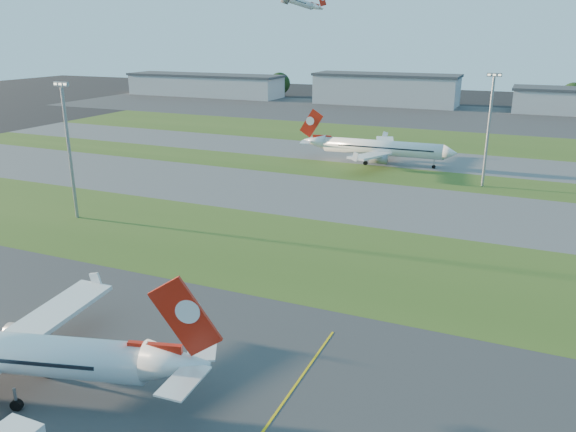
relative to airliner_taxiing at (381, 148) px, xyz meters
The scene contains 15 objects.
grass_strip_a 70.78m from the airliner_taxiing, 79.46° to the right, with size 300.00×34.00×0.01m, color #37531B.
taxiway_a 38.93m from the airliner_taxiing, 70.48° to the right, with size 300.00×32.00×0.01m, color #515154.
grass_strip_b 17.82m from the airliner_taxiing, 41.56° to the right, with size 300.00×18.00×0.01m, color #37531B.
taxiway_b 17.25m from the airliner_taxiing, 39.22° to the left, with size 300.00×26.00×0.01m, color #515154.
grass_strip_c 45.64m from the airliner_taxiing, 73.47° to the left, with size 300.00×40.00×0.01m, color #37531B.
apron_far 104.44m from the airliner_taxiing, 82.89° to the left, with size 400.00×80.00×0.01m, color #333335.
airliner_taxiing is the anchor object (origin of this frame).
light_mast_west 81.87m from the airliner_taxiing, 121.21° to the right, with size 3.20×0.70×25.80m.
light_mast_centre 32.69m from the airliner_taxiing, 25.73° to the right, with size 3.20×0.70×25.80m.
hangar_far_west 191.38m from the airliner_taxiing, 135.75° to the left, with size 91.80×23.00×12.20m.
hangar_west 137.38m from the airliner_taxiing, 103.51° to the left, with size 71.40×23.00×15.20m.
tree_far_west 229.86m from the airliner_taxiing, 140.39° to the left, with size 11.00×11.00×12.00m.
tree_west 177.48m from the airliner_taxiing, 123.17° to the left, with size 12.10×12.10×13.20m.
tree_mid_west 144.73m from the airliner_taxiing, 92.80° to the left, with size 9.90×9.90×10.80m.
tree_mid_east 156.77m from the airliner_taxiing, 70.27° to the left, with size 11.55×11.55×12.60m.
Camera 1 is at (23.68, -26.71, 34.06)m, focal length 35.00 mm.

